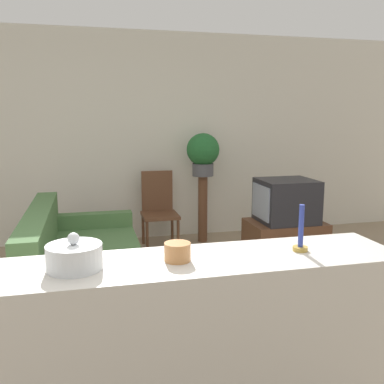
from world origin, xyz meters
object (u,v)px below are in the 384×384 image
(couch, at_px, (81,267))
(potted_plant, at_px, (203,152))
(television, at_px, (286,201))
(wooden_chair, at_px, (159,207))
(decorative_bowl, at_px, (74,256))

(couch, bearing_deg, potted_plant, 43.24)
(potted_plant, bearing_deg, television, -55.67)
(wooden_chair, xyz_separation_m, potted_plant, (0.59, 0.04, 0.67))
(television, relative_size, potted_plant, 1.12)
(couch, relative_size, decorative_bowl, 8.51)
(wooden_chair, relative_size, potted_plant, 1.73)
(decorative_bowl, bearing_deg, potted_plant, 66.92)
(wooden_chair, relative_size, decorative_bowl, 4.15)
(potted_plant, relative_size, decorative_bowl, 2.40)
(wooden_chair, xyz_separation_m, decorative_bowl, (-0.91, -3.48, 0.56))
(television, xyz_separation_m, decorative_bowl, (-2.18, -2.52, 0.36))
(wooden_chair, bearing_deg, couch, -123.98)
(couch, xyz_separation_m, potted_plant, (1.53, 1.43, 0.89))
(potted_plant, bearing_deg, wooden_chair, -176.18)
(wooden_chair, distance_m, decorative_bowl, 3.64)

